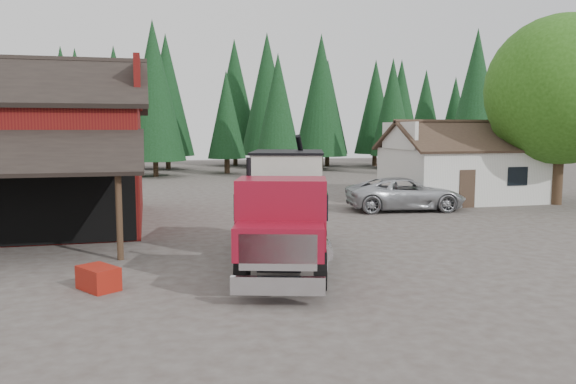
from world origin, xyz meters
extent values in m
plane|color=#443A35|center=(0.00, 0.00, 0.00)|extent=(120.00, 120.00, 0.00)
cube|color=black|center=(-11.00, 12.50, 6.00)|extent=(12.80, 5.53, 2.35)
cube|color=maroon|center=(-5.00, 10.00, 6.00)|extent=(0.25, 7.00, 2.00)
cylinder|color=#382619|center=(-5.60, 2.10, 1.40)|extent=(0.20, 0.20, 2.80)
cube|color=silver|center=(13.00, 13.00, 1.50)|extent=(8.00, 6.00, 3.00)
cube|color=#38281E|center=(13.00, 11.50, 3.75)|extent=(8.60, 3.42, 1.80)
cube|color=#38281E|center=(13.00, 14.50, 3.75)|extent=(8.60, 3.42, 1.80)
cube|color=silver|center=(9.00, 13.00, 3.75)|extent=(0.20, 4.20, 1.50)
cube|color=silver|center=(17.00, 13.00, 3.75)|extent=(0.20, 4.20, 1.50)
cube|color=#38281E|center=(11.50, 9.98, 1.00)|extent=(0.90, 0.06, 2.00)
cube|color=black|center=(14.50, 9.98, 1.60)|extent=(1.20, 0.06, 1.00)
cylinder|color=#382619|center=(17.00, 10.00, 1.60)|extent=(0.60, 0.60, 3.20)
sphere|color=#234F12|center=(17.00, 10.00, 6.20)|extent=(8.00, 8.00, 8.00)
sphere|color=#234F12|center=(15.80, 10.80, 5.00)|extent=(4.40, 4.40, 4.40)
cylinder|color=#382619|center=(6.00, 30.00, 0.80)|extent=(0.44, 0.44, 1.60)
cone|color=black|center=(6.00, 30.00, 5.90)|extent=(3.96, 3.96, 9.00)
cylinder|color=#382619|center=(22.00, 26.00, 0.80)|extent=(0.44, 0.44, 1.60)
cone|color=black|center=(22.00, 26.00, 6.90)|extent=(4.84, 4.84, 11.00)
cylinder|color=#382619|center=(-4.00, 34.00, 0.80)|extent=(0.44, 0.44, 1.60)
cone|color=black|center=(-4.00, 34.00, 7.40)|extent=(5.28, 5.28, 12.00)
cylinder|color=black|center=(-2.41, -2.09, 0.52)|extent=(0.61, 1.10, 1.05)
cylinder|color=black|center=(-0.50, -2.65, 0.52)|extent=(0.61, 1.10, 1.05)
cylinder|color=black|center=(-1.13, 2.29, 0.52)|extent=(0.61, 1.10, 1.05)
cylinder|color=black|center=(0.79, 1.73, 0.52)|extent=(0.61, 1.10, 1.05)
cylinder|color=black|center=(-0.75, 3.57, 0.52)|extent=(0.61, 1.10, 1.05)
cylinder|color=black|center=(1.16, 3.01, 0.52)|extent=(0.61, 1.10, 1.05)
cube|color=black|center=(-0.60, 0.55, 0.90)|extent=(3.31, 8.15, 0.38)
cube|color=silver|center=(-1.87, -3.79, 0.52)|extent=(2.15, 0.78, 0.43)
cube|color=silver|center=(-1.84, -3.69, 1.28)|extent=(1.76, 0.60, 0.86)
cube|color=maroon|center=(-1.68, -3.15, 1.43)|extent=(2.40, 1.79, 0.81)
cube|color=maroon|center=(-1.33, -1.96, 1.95)|extent=(2.65, 2.19, 1.76)
cube|color=black|center=(-1.55, -2.69, 2.24)|extent=(1.94, 0.64, 0.86)
cylinder|color=black|center=(-2.01, -0.87, 2.47)|extent=(0.17, 0.17, 1.71)
cube|color=black|center=(-1.07, -1.05, 1.90)|extent=(2.27, 0.77, 1.52)
cube|color=black|center=(-0.22, 1.83, 1.16)|extent=(3.88, 5.98, 0.15)
cube|color=beige|center=(-0.22, 1.83, 2.57)|extent=(2.98, 3.63, 1.52)
cone|color=beige|center=(-0.22, 1.83, 1.62)|extent=(2.60, 2.60, 0.67)
cube|color=black|center=(-0.22, 1.83, 3.35)|extent=(3.10, 3.75, 0.08)
cylinder|color=black|center=(0.70, 2.95, 2.47)|extent=(1.24, 1.89, 2.90)
cube|color=maroon|center=(-0.13, 4.18, 1.43)|extent=(0.76, 0.89, 0.43)
cylinder|color=silver|center=(-0.11, -1.67, 0.81)|extent=(0.78, 1.06, 0.53)
imported|color=#B2B5BA|center=(8.00, 10.00, 0.83)|extent=(6.29, 3.53, 1.66)
cube|color=maroon|center=(-6.00, -1.21, 0.30)|extent=(1.19, 1.30, 0.60)
camera|label=1|loc=(-4.70, -16.01, 4.09)|focal=35.00mm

